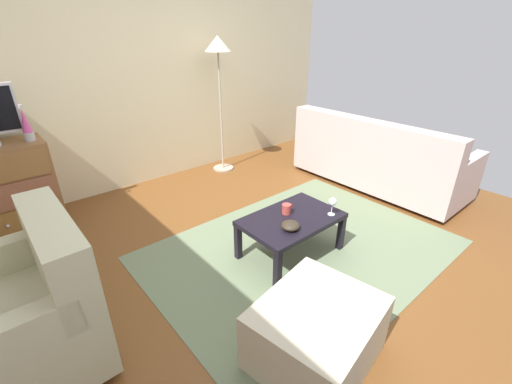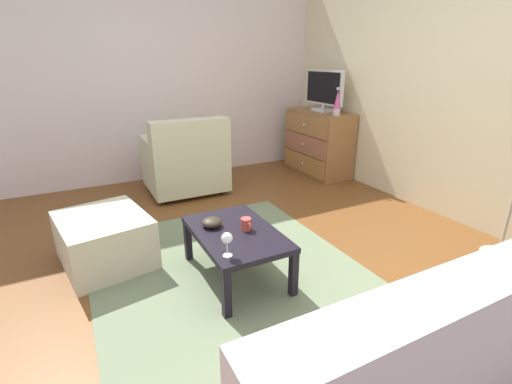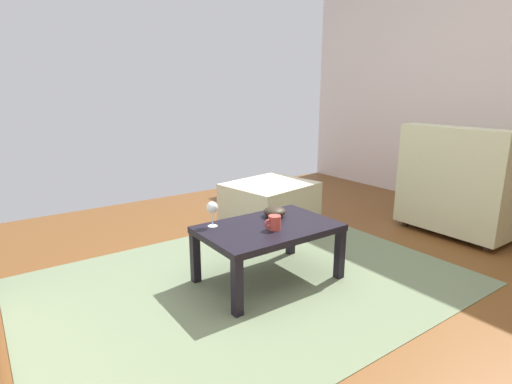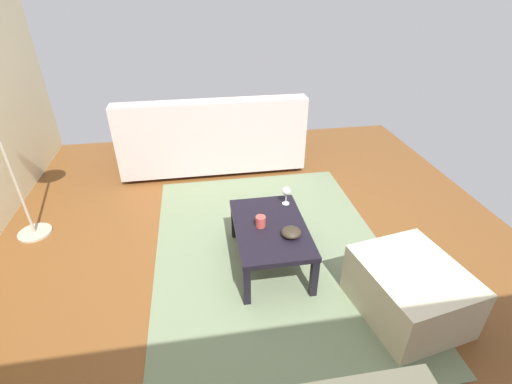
{
  "view_description": "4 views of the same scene",
  "coord_description": "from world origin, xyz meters",
  "px_view_note": "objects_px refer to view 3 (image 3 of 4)",
  "views": [
    {
      "loc": [
        -1.72,
        -1.81,
        1.78
      ],
      "look_at": [
        -0.2,
        -0.04,
        0.64
      ],
      "focal_mm": 23.55,
      "sensor_mm": 36.0,
      "label": 1
    },
    {
      "loc": [
        2.19,
        -1.09,
        1.5
      ],
      "look_at": [
        0.21,
        -0.07,
        0.68
      ],
      "focal_mm": 25.49,
      "sensor_mm": 36.0,
      "label": 2
    },
    {
      "loc": [
        1.5,
        1.71,
        1.18
      ],
      "look_at": [
        0.15,
        -0.2,
        0.58
      ],
      "focal_mm": 28.31,
      "sensor_mm": 36.0,
      "label": 3
    },
    {
      "loc": [
        -2.13,
        0.31,
        2.03
      ],
      "look_at": [
        0.29,
        -0.08,
        0.55
      ],
      "focal_mm": 25.94,
      "sensor_mm": 36.0,
      "label": 4
    }
  ],
  "objects_px": {
    "mug": "(274,223)",
    "ottoman": "(270,205)",
    "wine_glass": "(212,208)",
    "bowl_decorative": "(275,212)",
    "coffee_table": "(268,233)",
    "armchair": "(465,190)"
  },
  "relations": [
    {
      "from": "mug",
      "to": "wine_glass",
      "type": "bearing_deg",
      "value": -43.68
    },
    {
      "from": "coffee_table",
      "to": "ottoman",
      "type": "distance_m",
      "value": 1.04
    },
    {
      "from": "mug",
      "to": "armchair",
      "type": "relative_size",
      "value": 0.13
    },
    {
      "from": "coffee_table",
      "to": "armchair",
      "type": "relative_size",
      "value": 0.93
    },
    {
      "from": "mug",
      "to": "coffee_table",
      "type": "bearing_deg",
      "value": -100.9
    },
    {
      "from": "mug",
      "to": "ottoman",
      "type": "height_order",
      "value": "mug"
    },
    {
      "from": "mug",
      "to": "ottoman",
      "type": "distance_m",
      "value": 1.12
    },
    {
      "from": "wine_glass",
      "to": "ottoman",
      "type": "distance_m",
      "value": 1.15
    },
    {
      "from": "mug",
      "to": "bowl_decorative",
      "type": "bearing_deg",
      "value": -128.5
    },
    {
      "from": "coffee_table",
      "to": "armchair",
      "type": "xyz_separation_m",
      "value": [
        -1.89,
        0.22,
        0.04
      ]
    },
    {
      "from": "coffee_table",
      "to": "mug",
      "type": "distance_m",
      "value": 0.12
    },
    {
      "from": "armchair",
      "to": "ottoman",
      "type": "xyz_separation_m",
      "value": [
        1.26,
        -1.04,
        -0.17
      ]
    },
    {
      "from": "wine_glass",
      "to": "coffee_table",
      "type": "bearing_deg",
      "value": 147.2
    },
    {
      "from": "coffee_table",
      "to": "bowl_decorative",
      "type": "relative_size",
      "value": 5.72
    },
    {
      "from": "coffee_table",
      "to": "ottoman",
      "type": "bearing_deg",
      "value": -127.76
    },
    {
      "from": "bowl_decorative",
      "to": "ottoman",
      "type": "xyz_separation_m",
      "value": [
        -0.49,
        -0.7,
        -0.2
      ]
    },
    {
      "from": "mug",
      "to": "armchair",
      "type": "xyz_separation_m",
      "value": [
        -1.91,
        0.14,
        -0.05
      ]
    },
    {
      "from": "coffee_table",
      "to": "wine_glass",
      "type": "xyz_separation_m",
      "value": [
        0.29,
        -0.19,
        0.16
      ]
    },
    {
      "from": "bowl_decorative",
      "to": "armchair",
      "type": "distance_m",
      "value": 1.78
    },
    {
      "from": "mug",
      "to": "bowl_decorative",
      "type": "xyz_separation_m",
      "value": [
        -0.16,
        -0.2,
        -0.01
      ]
    },
    {
      "from": "bowl_decorative",
      "to": "ottoman",
      "type": "distance_m",
      "value": 0.88
    },
    {
      "from": "armchair",
      "to": "bowl_decorative",
      "type": "bearing_deg",
      "value": -11.02
    }
  ]
}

